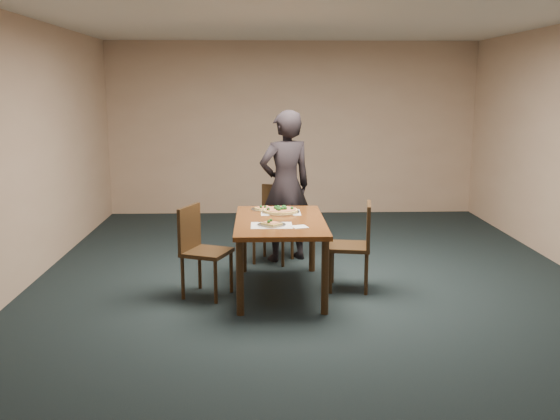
{
  "coord_description": "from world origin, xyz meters",
  "views": [
    {
      "loc": [
        -0.56,
        -6.25,
        2.06
      ],
      "look_at": [
        -0.34,
        -0.09,
        0.85
      ],
      "focal_mm": 40.0,
      "sensor_mm": 36.0,
      "label": 1
    }
  ],
  "objects_px": {
    "dining_table": "(280,229)",
    "slice_plate_near": "(271,224)",
    "chair_left": "(200,245)",
    "chair_right": "(357,241)",
    "diner": "(285,186)",
    "slice_plate_far": "(264,209)",
    "chair_far": "(275,219)",
    "pizza_pan": "(281,210)"
  },
  "relations": [
    {
      "from": "chair_far",
      "to": "chair_left",
      "type": "distance_m",
      "value": 1.5
    },
    {
      "from": "dining_table",
      "to": "chair_far",
      "type": "distance_m",
      "value": 1.18
    },
    {
      "from": "dining_table",
      "to": "diner",
      "type": "distance_m",
      "value": 1.22
    },
    {
      "from": "diner",
      "to": "slice_plate_near",
      "type": "relative_size",
      "value": 6.46
    },
    {
      "from": "diner",
      "to": "chair_far",
      "type": "bearing_deg",
      "value": -12.65
    },
    {
      "from": "chair_right",
      "to": "slice_plate_near",
      "type": "bearing_deg",
      "value": -61.96
    },
    {
      "from": "chair_far",
      "to": "chair_right",
      "type": "bearing_deg",
      "value": -33.95
    },
    {
      "from": "slice_plate_far",
      "to": "pizza_pan",
      "type": "bearing_deg",
      "value": -43.49
    },
    {
      "from": "chair_far",
      "to": "chair_right",
      "type": "height_order",
      "value": "same"
    },
    {
      "from": "chair_far",
      "to": "slice_plate_far",
      "type": "bearing_deg",
      "value": -82.05
    },
    {
      "from": "slice_plate_near",
      "to": "slice_plate_far",
      "type": "relative_size",
      "value": 1.0
    },
    {
      "from": "diner",
      "to": "slice_plate_near",
      "type": "height_order",
      "value": "diner"
    },
    {
      "from": "dining_table",
      "to": "chair_far",
      "type": "bearing_deg",
      "value": 90.66
    },
    {
      "from": "chair_left",
      "to": "chair_right",
      "type": "xyz_separation_m",
      "value": [
        1.6,
        0.13,
        0.0
      ]
    },
    {
      "from": "dining_table",
      "to": "diner",
      "type": "xyz_separation_m",
      "value": [
        0.11,
        1.19,
        0.25
      ]
    },
    {
      "from": "dining_table",
      "to": "pizza_pan",
      "type": "bearing_deg",
      "value": 86.79
    },
    {
      "from": "dining_table",
      "to": "slice_plate_near",
      "type": "height_order",
      "value": "slice_plate_near"
    },
    {
      "from": "chair_far",
      "to": "chair_right",
      "type": "relative_size",
      "value": 1.0
    },
    {
      "from": "chair_far",
      "to": "diner",
      "type": "height_order",
      "value": "diner"
    },
    {
      "from": "pizza_pan",
      "to": "slice_plate_near",
      "type": "bearing_deg",
      "value": -100.16
    },
    {
      "from": "chair_right",
      "to": "slice_plate_far",
      "type": "relative_size",
      "value": 3.25
    },
    {
      "from": "chair_left",
      "to": "slice_plate_near",
      "type": "distance_m",
      "value": 0.77
    },
    {
      "from": "pizza_pan",
      "to": "dining_table",
      "type": "bearing_deg",
      "value": -93.21
    },
    {
      "from": "dining_table",
      "to": "chair_left",
      "type": "xyz_separation_m",
      "value": [
        -0.81,
        -0.1,
        -0.14
      ]
    },
    {
      "from": "dining_table",
      "to": "chair_left",
      "type": "distance_m",
      "value": 0.83
    },
    {
      "from": "chair_far",
      "to": "slice_plate_near",
      "type": "bearing_deg",
      "value": -72.37
    },
    {
      "from": "chair_left",
      "to": "pizza_pan",
      "type": "relative_size",
      "value": 2.25
    },
    {
      "from": "pizza_pan",
      "to": "slice_plate_far",
      "type": "height_order",
      "value": "pizza_pan"
    },
    {
      "from": "dining_table",
      "to": "chair_left",
      "type": "height_order",
      "value": "chair_left"
    },
    {
      "from": "chair_left",
      "to": "chair_far",
      "type": "bearing_deg",
      "value": -9.55
    },
    {
      "from": "pizza_pan",
      "to": "chair_left",
      "type": "bearing_deg",
      "value": -150.84
    },
    {
      "from": "chair_far",
      "to": "chair_right",
      "type": "distance_m",
      "value": 1.4
    },
    {
      "from": "chair_left",
      "to": "slice_plate_near",
      "type": "bearing_deg",
      "value": -80.53
    },
    {
      "from": "diner",
      "to": "slice_plate_far",
      "type": "xyz_separation_m",
      "value": [
        -0.27,
        -0.66,
        -0.14
      ]
    },
    {
      "from": "chair_right",
      "to": "diner",
      "type": "distance_m",
      "value": 1.4
    },
    {
      "from": "chair_far",
      "to": "pizza_pan",
      "type": "relative_size",
      "value": 2.25
    },
    {
      "from": "chair_left",
      "to": "slice_plate_near",
      "type": "xyz_separation_m",
      "value": [
        0.71,
        -0.16,
        0.25
      ]
    },
    {
      "from": "chair_left",
      "to": "slice_plate_near",
      "type": "relative_size",
      "value": 3.25
    },
    {
      "from": "slice_plate_far",
      "to": "chair_left",
      "type": "bearing_deg",
      "value": -135.71
    },
    {
      "from": "chair_far",
      "to": "slice_plate_near",
      "type": "relative_size",
      "value": 3.25
    },
    {
      "from": "chair_left",
      "to": "slice_plate_far",
      "type": "bearing_deg",
      "value": -23.35
    },
    {
      "from": "chair_right",
      "to": "pizza_pan",
      "type": "height_order",
      "value": "chair_right"
    }
  ]
}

